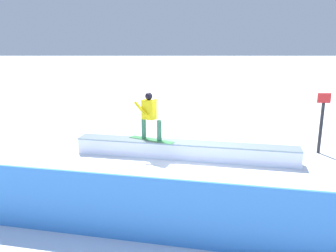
{
  "coord_description": "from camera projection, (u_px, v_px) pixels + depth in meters",
  "views": [
    {
      "loc": [
        0.5,
        9.97,
        3.52
      ],
      "look_at": [
        0.5,
        0.9,
        1.22
      ],
      "focal_mm": 37.56,
      "sensor_mm": 36.0,
      "label": 1
    }
  ],
  "objects": [
    {
      "name": "ground_plane",
      "position": [
        185.0,
        158.0,
        10.52
      ],
      "size": [
        120.0,
        120.0,
        0.0
      ],
      "primitive_type": "plane",
      "color": "white"
    },
    {
      "name": "grind_box",
      "position": [
        185.0,
        151.0,
        10.47
      ],
      "size": [
        6.58,
        1.94,
        0.51
      ],
      "color": "white",
      "rests_on": "ground_plane"
    },
    {
      "name": "snowboarder",
      "position": [
        150.0,
        114.0,
        10.44
      ],
      "size": [
        1.4,
        0.97,
        1.44
      ],
      "color": "#3B8449",
      "rests_on": "grind_box"
    },
    {
      "name": "safety_fence",
      "position": [
        198.0,
        216.0,
        5.88
      ],
      "size": [
        10.89,
        2.35,
        1.24
      ],
      "primitive_type": "cube",
      "rotation": [
        0.0,
        0.0,
        -0.21
      ],
      "color": "#3A84E1",
      "rests_on": "ground_plane"
    },
    {
      "name": "trail_marker",
      "position": [
        322.0,
        121.0,
        10.76
      ],
      "size": [
        0.4,
        0.1,
        1.89
      ],
      "color": "#262628",
      "rests_on": "ground_plane"
    }
  ]
}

